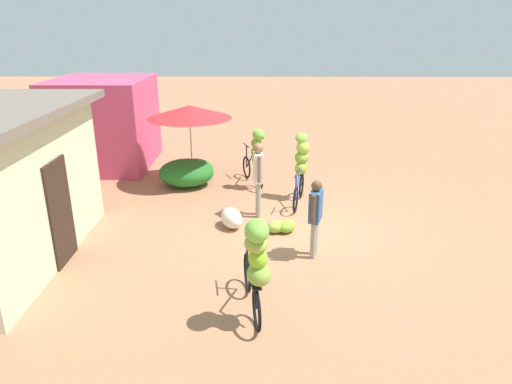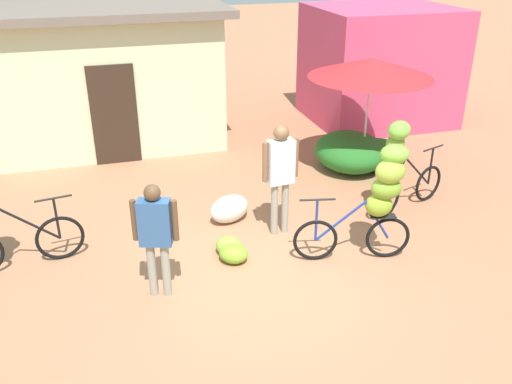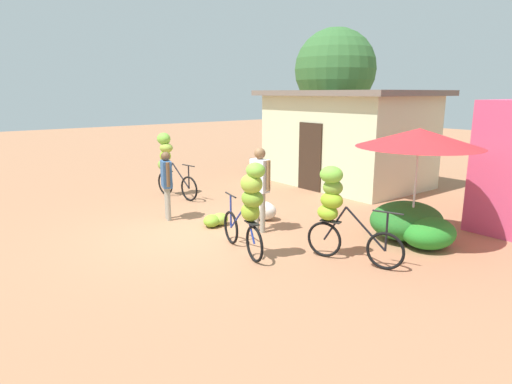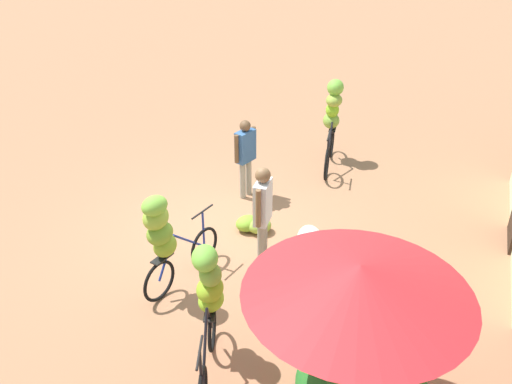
{
  "view_description": "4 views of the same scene",
  "coord_description": "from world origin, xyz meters",
  "px_view_note": "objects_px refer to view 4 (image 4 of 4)",
  "views": [
    {
      "loc": [
        -9.43,
        0.99,
        4.35
      ],
      "look_at": [
        0.04,
        1.07,
        0.85
      ],
      "focal_mm": 32.53,
      "sensor_mm": 36.0,
      "label": 1
    },
    {
      "loc": [
        -1.77,
        -6.07,
        4.28
      ],
      "look_at": [
        0.24,
        0.7,
        0.92
      ],
      "focal_mm": 38.38,
      "sensor_mm": 36.0,
      "label": 2
    },
    {
      "loc": [
        7.56,
        -4.46,
        2.86
      ],
      "look_at": [
        0.51,
        1.09,
        0.81
      ],
      "focal_mm": 30.61,
      "sensor_mm": 36.0,
      "label": 3
    },
    {
      "loc": [
        7.38,
        3.52,
        5.43
      ],
      "look_at": [
        0.47,
        0.82,
        1.2
      ],
      "focal_mm": 39.0,
      "sensor_mm": 36.0,
      "label": 4
    }
  ],
  "objects_px": {
    "bicycle_center_loaded": "(209,300)",
    "person_vendor": "(263,208)",
    "market_umbrella": "(359,280)",
    "produce_sack": "(310,241)",
    "banana_pile_on_ground": "(253,224)",
    "bicycle_near_pile": "(165,235)",
    "bicycle_leftmost": "(332,115)",
    "person_bystander": "(245,151)"
  },
  "relations": [
    {
      "from": "bicycle_center_loaded",
      "to": "person_vendor",
      "type": "bearing_deg",
      "value": -178.19
    },
    {
      "from": "market_umbrella",
      "to": "bicycle_center_loaded",
      "type": "height_order",
      "value": "market_umbrella"
    },
    {
      "from": "produce_sack",
      "to": "bicycle_center_loaded",
      "type": "bearing_deg",
      "value": -11.13
    },
    {
      "from": "banana_pile_on_ground",
      "to": "market_umbrella",
      "type": "bearing_deg",
      "value": 36.14
    },
    {
      "from": "bicycle_near_pile",
      "to": "produce_sack",
      "type": "relative_size",
      "value": 2.47
    },
    {
      "from": "market_umbrella",
      "to": "produce_sack",
      "type": "distance_m",
      "value": 3.76
    },
    {
      "from": "produce_sack",
      "to": "person_vendor",
      "type": "height_order",
      "value": "person_vendor"
    },
    {
      "from": "market_umbrella",
      "to": "person_vendor",
      "type": "distance_m",
      "value": 3.17
    },
    {
      "from": "bicycle_center_loaded",
      "to": "banana_pile_on_ground",
      "type": "bearing_deg",
      "value": -168.93
    },
    {
      "from": "bicycle_leftmost",
      "to": "bicycle_near_pile",
      "type": "distance_m",
      "value": 5.31
    },
    {
      "from": "bicycle_leftmost",
      "to": "person_vendor",
      "type": "bearing_deg",
      "value": -0.2
    },
    {
      "from": "banana_pile_on_ground",
      "to": "bicycle_near_pile",
      "type": "bearing_deg",
      "value": -16.01
    },
    {
      "from": "bicycle_near_pile",
      "to": "produce_sack",
      "type": "distance_m",
      "value": 2.53
    },
    {
      "from": "produce_sack",
      "to": "person_bystander",
      "type": "relative_size",
      "value": 0.45
    },
    {
      "from": "bicycle_leftmost",
      "to": "person_bystander",
      "type": "relative_size",
      "value": 1.13
    },
    {
      "from": "bicycle_near_pile",
      "to": "banana_pile_on_ground",
      "type": "bearing_deg",
      "value": 163.99
    },
    {
      "from": "bicycle_leftmost",
      "to": "person_vendor",
      "type": "xyz_separation_m",
      "value": [
        4.12,
        -0.01,
        0.05
      ]
    },
    {
      "from": "market_umbrella",
      "to": "produce_sack",
      "type": "xyz_separation_m",
      "value": [
        -3.02,
        -1.29,
        -1.82
      ]
    },
    {
      "from": "bicycle_center_loaded",
      "to": "bicycle_near_pile",
      "type": "bearing_deg",
      "value": -129.97
    },
    {
      "from": "bicycle_center_loaded",
      "to": "person_vendor",
      "type": "xyz_separation_m",
      "value": [
        -2.03,
        -0.06,
        0.14
      ]
    },
    {
      "from": "bicycle_leftmost",
      "to": "banana_pile_on_ground",
      "type": "xyz_separation_m",
      "value": [
        3.22,
        -0.52,
        -0.91
      ]
    },
    {
      "from": "produce_sack",
      "to": "person_bystander",
      "type": "bearing_deg",
      "value": -128.55
    },
    {
      "from": "bicycle_leftmost",
      "to": "bicycle_near_pile",
      "type": "bearing_deg",
      "value": -11.87
    },
    {
      "from": "bicycle_center_loaded",
      "to": "person_bystander",
      "type": "xyz_separation_m",
      "value": [
        -4.03,
        -1.16,
        -0.0
      ]
    },
    {
      "from": "market_umbrella",
      "to": "bicycle_leftmost",
      "type": "xyz_separation_m",
      "value": [
        -6.49,
        -1.87,
        -1.0
      ]
    },
    {
      "from": "bicycle_leftmost",
      "to": "banana_pile_on_ground",
      "type": "distance_m",
      "value": 3.38
    },
    {
      "from": "produce_sack",
      "to": "person_vendor",
      "type": "bearing_deg",
      "value": -42.11
    },
    {
      "from": "market_umbrella",
      "to": "banana_pile_on_ground",
      "type": "bearing_deg",
      "value": -143.86
    },
    {
      "from": "bicycle_near_pile",
      "to": "bicycle_leftmost",
      "type": "bearing_deg",
      "value": 168.13
    },
    {
      "from": "market_umbrella",
      "to": "person_bystander",
      "type": "bearing_deg",
      "value": -145.71
    },
    {
      "from": "person_vendor",
      "to": "person_bystander",
      "type": "xyz_separation_m",
      "value": [
        -2.0,
        -1.1,
        -0.14
      ]
    },
    {
      "from": "person_vendor",
      "to": "person_bystander",
      "type": "relative_size",
      "value": 1.13
    },
    {
      "from": "market_umbrella",
      "to": "bicycle_near_pile",
      "type": "distance_m",
      "value": 3.38
    },
    {
      "from": "market_umbrella",
      "to": "person_bystander",
      "type": "height_order",
      "value": "market_umbrella"
    },
    {
      "from": "bicycle_near_pile",
      "to": "banana_pile_on_ground",
      "type": "height_order",
      "value": "bicycle_near_pile"
    },
    {
      "from": "market_umbrella",
      "to": "produce_sack",
      "type": "height_order",
      "value": "market_umbrella"
    },
    {
      "from": "person_vendor",
      "to": "produce_sack",
      "type": "bearing_deg",
      "value": 137.89
    },
    {
      "from": "bicycle_center_loaded",
      "to": "person_bystander",
      "type": "height_order",
      "value": "bicycle_center_loaded"
    },
    {
      "from": "banana_pile_on_ground",
      "to": "person_vendor",
      "type": "bearing_deg",
      "value": 29.4
    },
    {
      "from": "bicycle_leftmost",
      "to": "produce_sack",
      "type": "bearing_deg",
      "value": 9.45
    },
    {
      "from": "bicycle_leftmost",
      "to": "banana_pile_on_ground",
      "type": "relative_size",
      "value": 2.31
    },
    {
      "from": "bicycle_leftmost",
      "to": "banana_pile_on_ground",
      "type": "bearing_deg",
      "value": -9.26
    }
  ]
}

